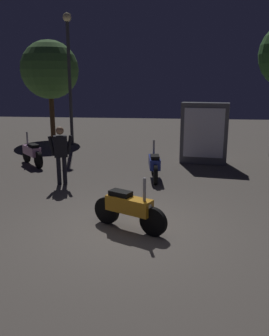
# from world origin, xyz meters

# --- Properties ---
(ground_plane) EXTENTS (40.00, 40.00, 0.00)m
(ground_plane) POSITION_xyz_m (0.00, 0.00, 0.00)
(ground_plane) COLOR #605951
(motorcycle_orange_foreground) EXTENTS (1.53, 0.84, 1.11)m
(motorcycle_orange_foreground) POSITION_xyz_m (0.07, 0.07, 0.44)
(motorcycle_orange_foreground) COLOR black
(motorcycle_orange_foreground) RESTS_ON ground_plane
(motorcycle_pink_parked_left) EXTENTS (1.20, 1.29, 1.11)m
(motorcycle_pink_parked_left) POSITION_xyz_m (-3.87, 5.02, 0.44)
(motorcycle_pink_parked_left) COLOR black
(motorcycle_pink_parked_left) RESTS_ON ground_plane
(motorcycle_blue_parked_right) EXTENTS (0.41, 1.66, 1.11)m
(motorcycle_blue_parked_right) POSITION_xyz_m (0.37, 3.74, 0.44)
(motorcycle_blue_parked_right) COLOR black
(motorcycle_blue_parked_right) RESTS_ON ground_plane
(person_rider_beside) EXTENTS (0.65, 0.34, 1.63)m
(person_rider_beside) POSITION_xyz_m (-2.18, 2.93, 0.97)
(person_rider_beside) COLOR black
(person_rider_beside) RESTS_ON ground_plane
(streetlamp_far) EXTENTS (0.36, 0.36, 5.52)m
(streetlamp_far) POSITION_xyz_m (-3.57, 8.92, 3.46)
(streetlamp_far) COLOR #38383D
(streetlamp_far) RESTS_ON ground_plane
(tree_left_bg) EXTENTS (2.79, 2.79, 4.69)m
(tree_left_bg) POSITION_xyz_m (-5.12, 10.90, 3.29)
(tree_left_bg) COLOR #4C331E
(tree_left_bg) RESTS_ON ground_plane
(kiosk_billboard) EXTENTS (1.65, 0.74, 2.10)m
(kiosk_billboard) POSITION_xyz_m (1.97, 5.98, 1.05)
(kiosk_billboard) COLOR #595960
(kiosk_billboard) RESTS_ON ground_plane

